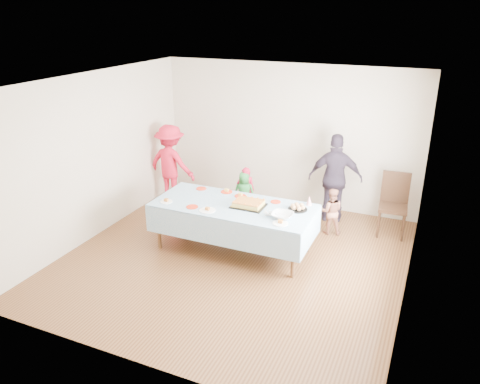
% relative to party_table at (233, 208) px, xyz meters
% --- Properties ---
extents(ground, '(5.00, 5.00, 0.00)m').
position_rel_party_table_xyz_m(ground, '(0.14, -0.26, -0.72)').
color(ground, '#4D2C16').
rests_on(ground, ground).
extents(room_walls, '(5.04, 5.04, 2.72)m').
position_rel_party_table_xyz_m(room_walls, '(0.19, -0.26, 1.05)').
color(room_walls, '#BDB09A').
rests_on(room_walls, ground).
extents(party_table, '(2.50, 1.10, 0.78)m').
position_rel_party_table_xyz_m(party_table, '(0.00, 0.00, 0.00)').
color(party_table, '#52331C').
rests_on(party_table, ground).
extents(birthday_cake, '(0.50, 0.38, 0.09)m').
position_rel_party_table_xyz_m(birthday_cake, '(0.24, 0.04, 0.10)').
color(birthday_cake, black).
rests_on(birthday_cake, party_table).
extents(rolls_tray, '(0.30, 0.30, 0.09)m').
position_rel_party_table_xyz_m(rolls_tray, '(0.97, 0.21, 0.09)').
color(rolls_tray, black).
rests_on(rolls_tray, party_table).
extents(punch_bowl, '(0.32, 0.32, 0.08)m').
position_rel_party_table_xyz_m(punch_bowl, '(0.85, -0.15, 0.09)').
color(punch_bowl, silver).
rests_on(punch_bowl, party_table).
extents(party_hat, '(0.09, 0.09, 0.15)m').
position_rel_party_table_xyz_m(party_hat, '(1.08, 0.46, 0.13)').
color(party_hat, white).
rests_on(party_hat, party_table).
extents(fork_pile, '(0.24, 0.18, 0.07)m').
position_rel_party_table_xyz_m(fork_pile, '(0.66, -0.15, 0.09)').
color(fork_pile, white).
rests_on(fork_pile, party_table).
extents(plate_red_far_a, '(0.17, 0.17, 0.01)m').
position_rel_party_table_xyz_m(plate_red_far_a, '(-0.77, 0.40, 0.06)').
color(plate_red_far_a, red).
rests_on(plate_red_far_a, party_table).
extents(plate_red_far_b, '(0.19, 0.19, 0.01)m').
position_rel_party_table_xyz_m(plate_red_far_b, '(-0.32, 0.44, 0.06)').
color(plate_red_far_b, red).
rests_on(plate_red_far_b, party_table).
extents(plate_red_far_c, '(0.19, 0.19, 0.01)m').
position_rel_party_table_xyz_m(plate_red_far_c, '(-0.04, 0.36, 0.06)').
color(plate_red_far_c, red).
rests_on(plate_red_far_c, party_table).
extents(plate_red_far_d, '(0.16, 0.16, 0.01)m').
position_rel_party_table_xyz_m(plate_red_far_d, '(0.57, 0.36, 0.06)').
color(plate_red_far_d, red).
rests_on(plate_red_far_d, party_table).
extents(plate_red_near, '(0.18, 0.18, 0.01)m').
position_rel_party_table_xyz_m(plate_red_near, '(-0.54, -0.34, 0.06)').
color(plate_red_near, red).
rests_on(plate_red_near, party_table).
extents(plate_white_left, '(0.19, 0.19, 0.01)m').
position_rel_party_table_xyz_m(plate_white_left, '(-1.01, -0.32, 0.06)').
color(plate_white_left, white).
rests_on(plate_white_left, party_table).
extents(plate_white_mid, '(0.24, 0.24, 0.01)m').
position_rel_party_table_xyz_m(plate_white_mid, '(-0.26, -0.36, 0.06)').
color(plate_white_mid, white).
rests_on(plate_white_mid, party_table).
extents(plate_white_right, '(0.22, 0.22, 0.01)m').
position_rel_party_table_xyz_m(plate_white_right, '(0.89, -0.35, 0.06)').
color(plate_white_right, white).
rests_on(plate_white_right, party_table).
extents(dining_chair, '(0.50, 0.50, 1.07)m').
position_rel_party_table_xyz_m(dining_chair, '(2.23, 1.65, -0.13)').
color(dining_chair, black).
rests_on(dining_chair, ground).
extents(toddler_left, '(0.39, 0.33, 0.91)m').
position_rel_party_table_xyz_m(toddler_left, '(-0.38, 1.40, -0.27)').
color(toddler_left, '#BC1736').
rests_on(toddler_left, ground).
extents(toddler_mid, '(0.44, 0.32, 0.83)m').
position_rel_party_table_xyz_m(toddler_mid, '(-0.39, 1.35, -0.31)').
color(toddler_mid, '#277633').
rests_on(toddler_mid, ground).
extents(toddler_right, '(0.46, 0.40, 0.81)m').
position_rel_party_table_xyz_m(toddler_right, '(1.27, 1.20, -0.32)').
color(toddler_right, '#B06C52').
rests_on(toddler_right, ground).
extents(adult_left, '(1.03, 0.63, 1.55)m').
position_rel_party_table_xyz_m(adult_left, '(-1.96, 1.38, 0.05)').
color(adult_left, red).
rests_on(adult_left, ground).
extents(adult_right, '(1.00, 0.57, 1.61)m').
position_rel_party_table_xyz_m(adult_right, '(1.19, 1.75, 0.08)').
color(adult_right, '#332938').
rests_on(adult_right, ground).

